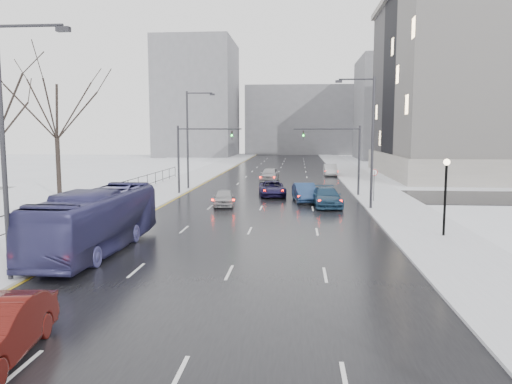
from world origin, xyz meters
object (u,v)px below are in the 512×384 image
(bus, at_px, (97,221))
(sedan_right_far, at_px, (326,197))
(streetlight_l_far, at_px, (190,135))
(lamppost_r_mid, at_px, (446,186))
(streetlight_r_mid, at_px, (370,136))
(sedan_right_distant, at_px, (330,170))
(sedan_center_near, at_px, (224,198))
(sedan_center_far, at_px, (270,175))
(sedan_right_cross, at_px, (272,189))
(mast_signal_left, at_px, (190,151))
(no_uturn_sign, at_px, (374,175))
(streetlight_l_near, at_px, (8,140))
(sedan_right_near, at_px, (305,192))
(mast_signal_right, at_px, (347,152))
(tree_park_e, at_px, (60,199))

(bus, height_order, sedan_right_far, bus)
(streetlight_l_far, xyz_separation_m, lamppost_r_mid, (19.17, -22.00, -2.67))
(streetlight_r_mid, distance_m, sedan_right_distant, 30.11)
(sedan_center_near, distance_m, sedan_center_far, 20.11)
(sedan_right_cross, bearing_deg, streetlight_l_far, 144.53)
(mast_signal_left, relative_size, no_uturn_sign, 2.41)
(streetlight_l_far, bearing_deg, streetlight_l_near, -90.00)
(mast_signal_left, height_order, sedan_center_near, mast_signal_left)
(no_uturn_sign, xyz_separation_m, sedan_right_near, (-5.78, -0.14, -1.47))
(streetlight_r_mid, xyz_separation_m, no_uturn_sign, (1.03, 4.00, -3.32))
(sedan_right_cross, bearing_deg, streetlight_l_near, -114.41)
(mast_signal_right, relative_size, sedan_center_far, 1.30)
(no_uturn_sign, distance_m, sedan_right_near, 5.96)
(mast_signal_left, distance_m, sedan_right_cross, 8.55)
(streetlight_r_mid, height_order, sedan_center_near, streetlight_r_mid)
(streetlight_r_mid, relative_size, mast_signal_right, 1.54)
(streetlight_r_mid, height_order, mast_signal_right, streetlight_r_mid)
(mast_signal_left, xyz_separation_m, sedan_center_near, (4.32, -7.19, -3.39))
(mast_signal_right, bearing_deg, streetlight_l_near, -118.96)
(bus, bearing_deg, lamppost_r_mid, 15.79)
(streetlight_l_far, relative_size, sedan_center_far, 2.00)
(sedan_right_near, height_order, sedan_center_far, sedan_center_far)
(mast_signal_right, height_order, sedan_center_far, mast_signal_right)
(sedan_center_near, distance_m, sedan_right_near, 7.12)
(streetlight_r_mid, relative_size, mast_signal_left, 1.54)
(streetlight_l_near, bearing_deg, mast_signal_right, 61.04)
(streetlight_r_mid, height_order, sedan_center_far, streetlight_r_mid)
(streetlight_l_near, relative_size, sedan_right_distant, 2.12)
(sedan_center_near, bearing_deg, bus, -110.47)
(tree_park_e, height_order, sedan_right_cross, tree_park_e)
(streetlight_r_mid, distance_m, sedan_right_far, 5.84)
(tree_park_e, distance_m, sedan_right_cross, 19.00)
(sedan_right_cross, bearing_deg, lamppost_r_mid, -65.45)
(lamppost_r_mid, height_order, sedan_center_near, lamppost_r_mid)
(sedan_right_near, distance_m, sedan_right_cross, 4.48)
(no_uturn_sign, bearing_deg, streetlight_r_mid, -104.48)
(mast_signal_right, bearing_deg, streetlight_r_mid, -84.00)
(mast_signal_right, distance_m, mast_signal_left, 14.65)
(tree_park_e, bearing_deg, sedan_right_cross, 9.88)
(sedan_right_near, height_order, sedan_right_cross, sedan_right_near)
(mast_signal_left, bearing_deg, sedan_center_near, -59.01)
(lamppost_r_mid, xyz_separation_m, mast_signal_right, (-3.67, 18.00, 1.16))
(sedan_right_near, distance_m, sedan_right_far, 3.13)
(sedan_center_near, distance_m, sedan_right_cross, 7.34)
(sedan_right_distant, bearing_deg, streetlight_r_mid, -89.11)
(sedan_right_far, bearing_deg, bus, -131.53)
(lamppost_r_mid, xyz_separation_m, no_uturn_sign, (-1.80, 14.00, -0.64))
(tree_park_e, relative_size, sedan_right_near, 2.83)
(lamppost_r_mid, relative_size, sedan_right_far, 0.82)
(no_uturn_sign, bearing_deg, lamppost_r_mid, -82.67)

